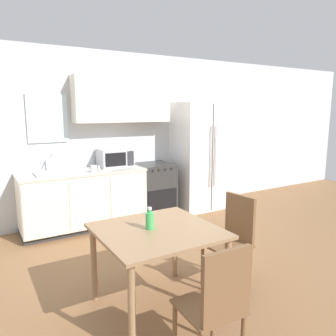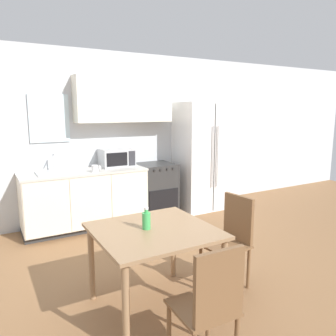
% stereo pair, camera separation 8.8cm
% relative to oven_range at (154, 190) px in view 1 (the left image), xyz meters
% --- Properties ---
extents(ground_plane, '(12.00, 12.00, 0.00)m').
position_rel_oven_range_xyz_m(ground_plane, '(-0.79, -1.75, -0.44)').
color(ground_plane, olive).
extents(wall_back, '(12.00, 0.38, 2.70)m').
position_rel_oven_range_xyz_m(wall_back, '(-0.75, 0.29, 1.00)').
color(wall_back, silver).
rests_on(wall_back, ground_plane).
extents(kitchen_counter, '(1.83, 0.66, 0.89)m').
position_rel_oven_range_xyz_m(kitchen_counter, '(-1.22, -0.03, 0.00)').
color(kitchen_counter, '#333333').
rests_on(kitchen_counter, ground_plane).
extents(oven_range, '(0.61, 0.60, 0.89)m').
position_rel_oven_range_xyz_m(oven_range, '(0.00, 0.00, 0.00)').
color(oven_range, '#2D2D2D').
rests_on(oven_range, ground_plane).
extents(refrigerator, '(0.93, 0.71, 1.92)m').
position_rel_oven_range_xyz_m(refrigerator, '(0.94, -0.04, 0.51)').
color(refrigerator, white).
rests_on(refrigerator, ground_plane).
extents(kitchen_sink, '(0.55, 0.41, 0.27)m').
position_rel_oven_range_xyz_m(kitchen_sink, '(-1.61, -0.02, 0.46)').
color(kitchen_sink, '#B7BABC').
rests_on(kitchen_sink, kitchen_counter).
extents(microwave, '(0.52, 0.37, 0.28)m').
position_rel_oven_range_xyz_m(microwave, '(-0.65, 0.08, 0.59)').
color(microwave, '#B7BABC').
rests_on(microwave, kitchen_counter).
extents(coffee_mug, '(0.13, 0.10, 0.10)m').
position_rel_oven_range_xyz_m(coffee_mug, '(-1.10, -0.23, 0.50)').
color(coffee_mug, white).
rests_on(coffee_mug, kitchen_counter).
extents(dining_table, '(1.01, 0.97, 0.75)m').
position_rel_oven_range_xyz_m(dining_table, '(-1.25, -2.39, 0.21)').
color(dining_table, '#997551').
rests_on(dining_table, ground_plane).
extents(dining_chair_near, '(0.41, 0.41, 0.93)m').
position_rel_oven_range_xyz_m(dining_chair_near, '(-1.28, -3.25, 0.09)').
color(dining_chair_near, brown).
rests_on(dining_chair_near, ground_plane).
extents(dining_chair_side, '(0.44, 0.44, 0.93)m').
position_rel_oven_range_xyz_m(dining_chair_side, '(-0.37, -2.40, 0.09)').
color(dining_chair_side, brown).
rests_on(dining_chair_side, ground_plane).
extents(drink_bottle, '(0.07, 0.07, 0.20)m').
position_rel_oven_range_xyz_m(drink_bottle, '(-1.31, -2.35, 0.39)').
color(drink_bottle, '#3FB259').
rests_on(drink_bottle, dining_table).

